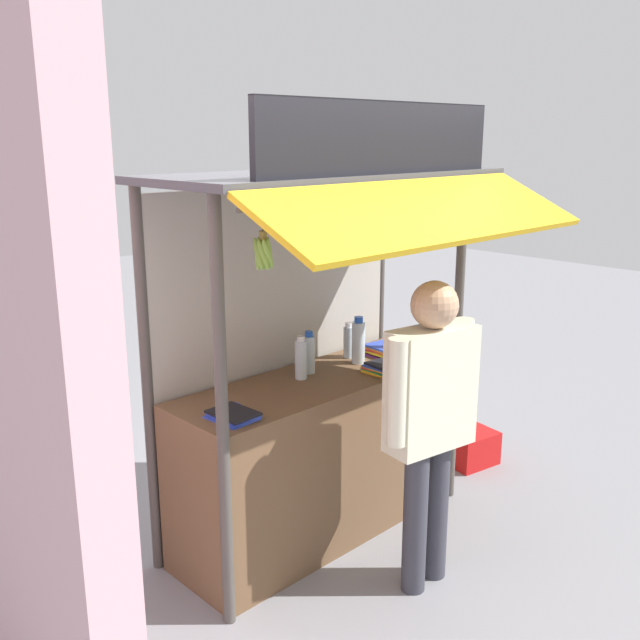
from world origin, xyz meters
TOP-DOWN VIEW (x-y plane):
  - ground_plane at (0.00, 0.00)m, footprint 20.00×20.00m
  - stall_counter at (0.00, 0.00)m, footprint 1.84×0.60m
  - stall_structure at (0.00, 0.04)m, footprint 2.04×1.39m
  - water_bottle_back_left at (-0.08, 0.08)m, footprint 0.07×0.07m
  - water_bottle_far_right at (0.02, 0.12)m, footprint 0.07×0.07m
  - water_bottle_center at (0.37, 0.04)m, footprint 0.08×0.08m
  - water_bottle_rear_center at (0.41, 0.16)m, footprint 0.06×0.06m
  - magazine_stack_mid_left at (0.34, -0.22)m, footprint 0.20×0.29m
  - magazine_stack_front_right at (-0.73, -0.13)m, footprint 0.22×0.26m
  - magazine_stack_front_left at (0.63, -0.01)m, footprint 0.26×0.32m
  - banana_bunch_leftmost at (-0.25, -0.40)m, footprint 0.10×0.10m
  - banana_bunch_rightmost at (-0.74, -0.40)m, footprint 0.10×0.09m
  - vendor_person at (0.03, -0.77)m, footprint 0.63×0.27m
  - plastic_crate at (1.43, -0.09)m, footprint 0.41×0.41m

SIDE VIEW (x-z plane):
  - ground_plane at x=0.00m, z-range 0.00..0.00m
  - plastic_crate at x=1.43m, z-range 0.00..0.25m
  - stall_counter at x=0.00m, z-range 0.00..0.98m
  - magazine_stack_front_right at x=-0.73m, z-range 0.98..1.01m
  - vendor_person at x=0.03m, z-range 0.17..1.83m
  - magazine_stack_mid_left at x=0.34m, z-range 0.98..1.03m
  - magazine_stack_front_left at x=0.63m, z-range 0.98..1.04m
  - water_bottle_rear_center at x=0.41m, z-range 0.97..1.20m
  - water_bottle_back_left at x=-0.08m, z-range 0.97..1.22m
  - water_bottle_far_right at x=0.02m, z-range 0.97..1.22m
  - water_bottle_center at x=0.37m, z-range 0.97..1.26m
  - stall_structure at x=0.00m, z-range 0.24..2.74m
  - banana_bunch_leftmost at x=-0.25m, z-range 1.67..1.96m
  - banana_bunch_rightmost at x=-0.74m, z-range 1.71..1.97m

